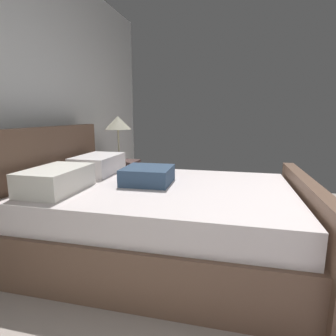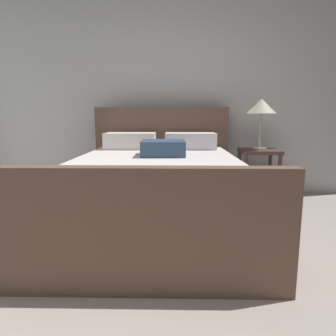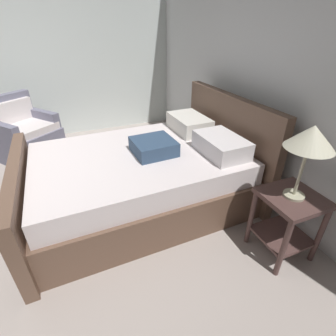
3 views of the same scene
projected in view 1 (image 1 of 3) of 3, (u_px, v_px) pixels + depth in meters
wall_back at (21, 96)px, 2.47m from camera, size 5.06×0.12×2.73m
bed at (158, 217)px, 2.32m from camera, size 1.70×2.35×1.09m
nightstand_right at (120, 176)px, 3.61m from camera, size 0.44×0.44×0.60m
table_lamp_right at (118, 124)px, 3.48m from camera, size 0.34×0.34×0.58m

